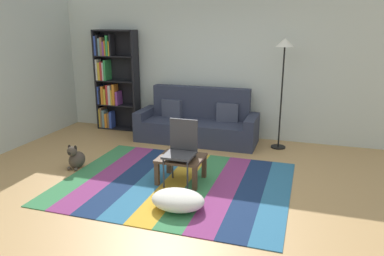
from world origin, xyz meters
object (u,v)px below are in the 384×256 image
(tv_remote, at_px, (188,158))
(folding_chair, at_px, (182,146))
(dog, at_px, (76,158))
(bookshelf, at_px, (112,81))
(coffee_table, at_px, (181,161))
(couch, at_px, (197,123))
(pouf, at_px, (178,200))
(standing_lamp, at_px, (284,58))

(tv_remote, relative_size, folding_chair, 0.17)
(dog, height_order, folding_chair, folding_chair)
(bookshelf, xyz_separation_m, tv_remote, (2.40, -2.23, -0.63))
(tv_remote, bearing_deg, coffee_table, -169.61)
(couch, height_order, coffee_table, couch)
(coffee_table, height_order, pouf, coffee_table)
(dog, height_order, standing_lamp, standing_lamp)
(bookshelf, xyz_separation_m, coffee_table, (2.28, -2.20, -0.71))
(dog, relative_size, standing_lamp, 0.21)
(standing_lamp, bearing_deg, couch, -178.89)
(tv_remote, bearing_deg, couch, 129.89)
(coffee_table, xyz_separation_m, tv_remote, (0.12, -0.03, 0.08))
(folding_chair, bearing_deg, standing_lamp, 113.17)
(bookshelf, distance_m, folding_chair, 3.23)
(couch, bearing_deg, folding_chair, -79.59)
(coffee_table, bearing_deg, bookshelf, 136.10)
(tv_remote, distance_m, folding_chair, 0.18)
(couch, distance_m, bookshelf, 2.08)
(dog, distance_m, tv_remote, 1.85)
(couch, xyz_separation_m, tv_remote, (0.46, -1.95, 0.05))
(coffee_table, bearing_deg, couch, 100.05)
(pouf, height_order, dog, dog)
(bookshelf, relative_size, pouf, 3.13)
(bookshelf, relative_size, folding_chair, 2.27)
(standing_lamp, bearing_deg, coffee_table, -121.25)
(couch, relative_size, tv_remote, 15.07)
(folding_chair, bearing_deg, bookshelf, -170.21)
(pouf, xyz_separation_m, dog, (-1.95, 0.77, 0.04))
(coffee_table, height_order, dog, dog)
(couch, relative_size, standing_lamp, 1.17)
(bookshelf, relative_size, coffee_table, 3.28)
(couch, xyz_separation_m, pouf, (0.57, -2.70, -0.21))
(couch, bearing_deg, dog, -125.43)
(pouf, bearing_deg, couch, 101.98)
(pouf, distance_m, standing_lamp, 3.25)
(coffee_table, height_order, tv_remote, tv_remote)
(bookshelf, bearing_deg, couch, -8.27)
(bookshelf, bearing_deg, dog, -75.57)
(standing_lamp, distance_m, tv_remote, 2.56)
(coffee_table, distance_m, dog, 1.72)
(tv_remote, bearing_deg, pouf, -54.73)
(dog, bearing_deg, folding_chair, -0.17)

